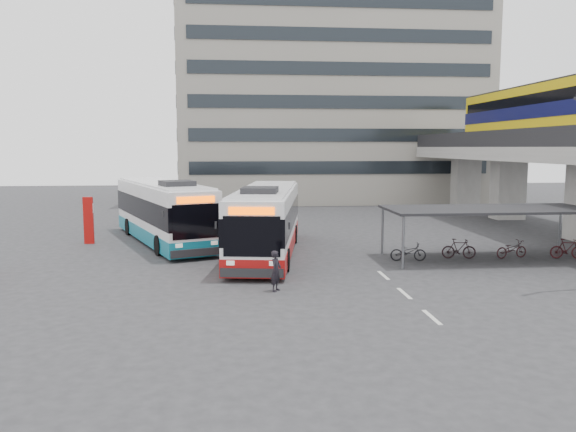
{
  "coord_description": "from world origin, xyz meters",
  "views": [
    {
      "loc": [
        -3.79,
        -23.14,
        5.48
      ],
      "look_at": [
        -1.15,
        5.1,
        2.0
      ],
      "focal_mm": 35.0,
      "sensor_mm": 36.0,
      "label": 1
    }
  ],
  "objects": [
    {
      "name": "sign_totem_north",
      "position": [
        -12.17,
        9.42,
        1.38
      ],
      "size": [
        0.58,
        0.17,
        2.68
      ],
      "rotation": [
        0.0,
        0.0,
        0.0
      ],
      "color": "#A70C0A",
      "rests_on": "ground"
    },
    {
      "name": "pedestrian",
      "position": [
        -2.29,
        -2.18,
        0.79
      ],
      "size": [
        0.6,
        0.68,
        1.57
      ],
      "primitive_type": "imported",
      "rotation": [
        0.0,
        0.0,
        1.1
      ],
      "color": "black",
      "rests_on": "ground"
    },
    {
      "name": "bike_shelter",
      "position": [
        8.45,
        3.0,
        1.64
      ],
      "size": [
        10.0,
        4.0,
        2.54
      ],
      "color": "#595B60",
      "rests_on": "ground"
    },
    {
      "name": "road_markings",
      "position": [
        2.5,
        -3.0,
        0.01
      ],
      "size": [
        0.15,
        7.6,
        0.01
      ],
      "color": "beige",
      "rests_on": "ground"
    },
    {
      "name": "viaduct",
      "position": [
        17.0,
        12.6,
        6.23
      ],
      "size": [
        8.0,
        32.0,
        9.68
      ],
      "color": "gray",
      "rests_on": "ground"
    },
    {
      "name": "bus_teal",
      "position": [
        -8.02,
        9.66,
        1.73
      ],
      "size": [
        7.21,
        12.75,
        3.74
      ],
      "rotation": [
        0.0,
        0.0,
        0.38
      ],
      "color": "white",
      "rests_on": "ground"
    },
    {
      "name": "ground",
      "position": [
        0.0,
        0.0,
        0.0
      ],
      "size": [
        120.0,
        120.0,
        0.0
      ],
      "primitive_type": "plane",
      "color": "#28282B",
      "rests_on": "ground"
    },
    {
      "name": "bus_main",
      "position": [
        -2.23,
        5.3,
        1.71
      ],
      "size": [
        4.56,
        12.73,
        3.69
      ],
      "rotation": [
        0.0,
        0.0,
        -0.15
      ],
      "color": "white",
      "rests_on": "ground"
    },
    {
      "name": "office_block",
      "position": [
        6.0,
        36.0,
        12.5
      ],
      "size": [
        30.0,
        15.0,
        25.0
      ],
      "primitive_type": "cube",
      "color": "gray",
      "rests_on": "ground"
    }
  ]
}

